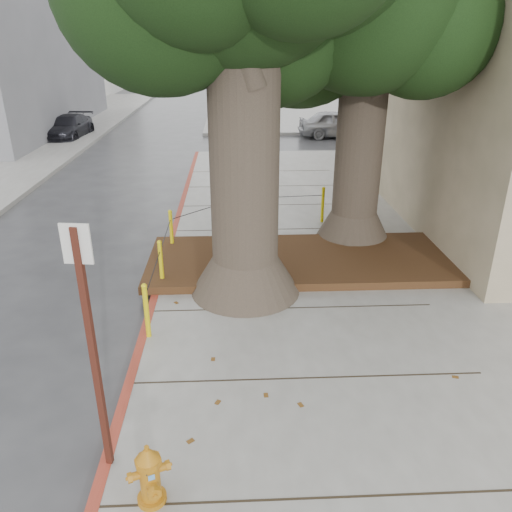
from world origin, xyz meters
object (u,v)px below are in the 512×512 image
at_px(fire_hydrant, 150,475).
at_px(signpost, 91,340).
at_px(car_red, 447,130).
at_px(car_dark, 69,127).
at_px(car_silver, 338,124).

distance_m(fire_hydrant, signpost, 1.48).
height_order(car_red, car_dark, car_red).
bearing_deg(car_red, car_dark, 82.18).
distance_m(car_silver, car_red, 5.13).
xyz_separation_m(car_red, car_dark, (-18.19, 1.86, -0.03)).
bearing_deg(car_silver, signpost, 161.76).
xyz_separation_m(signpost, car_red, (11.61, 19.22, -1.18)).
xyz_separation_m(fire_hydrant, signpost, (-0.55, 0.54, 1.27)).
bearing_deg(car_red, car_silver, 70.32).
bearing_deg(fire_hydrant, car_red, 38.85).
relative_size(fire_hydrant, car_red, 0.20).
xyz_separation_m(fire_hydrant, car_dark, (-7.13, 21.62, 0.06)).
height_order(signpost, car_dark, signpost).
bearing_deg(car_dark, fire_hydrant, -67.48).
bearing_deg(car_dark, signpost, -68.40).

